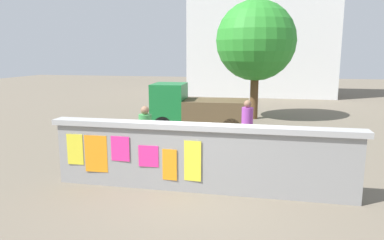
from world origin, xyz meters
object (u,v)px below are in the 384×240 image
object	(u,v)px
person_walking	(145,130)
tree_roadside	(256,41)
bicycle_near	(132,139)
auto_rickshaw_truck	(195,109)
motorcycle	(274,154)
person_bystander	(247,121)

from	to	relation	value
person_walking	tree_roadside	bearing A→B (deg)	71.99
tree_roadside	bicycle_near	bearing A→B (deg)	-118.13
auto_rickshaw_truck	tree_roadside	world-z (taller)	tree_roadside
motorcycle	tree_roadside	bearing A→B (deg)	96.08
motorcycle	person_walking	distance (m)	3.39
motorcycle	tree_roadside	size ratio (longest dim) A/B	0.36
person_walking	tree_roadside	distance (m)	8.59
bicycle_near	tree_roadside	xyz separation A→B (m)	(3.46, 6.47, 3.15)
person_walking	motorcycle	bearing A→B (deg)	3.24
tree_roadside	person_bystander	bearing A→B (deg)	-89.70
person_walking	person_bystander	bearing A→B (deg)	34.96
motorcycle	tree_roadside	distance (m)	8.24
person_bystander	tree_roadside	world-z (taller)	tree_roadside
bicycle_near	person_walking	xyz separation A→B (m)	(0.92, -1.34, 0.62)
motorcycle	person_walking	bearing A→B (deg)	-176.76
motorcycle	person_walking	xyz separation A→B (m)	(-3.35, -0.19, 0.52)
bicycle_near	motorcycle	bearing A→B (deg)	-15.06
bicycle_near	tree_roadside	size ratio (longest dim) A/B	0.32
motorcycle	person_walking	world-z (taller)	person_walking
bicycle_near	person_walking	world-z (taller)	person_walking
bicycle_near	person_walking	bearing A→B (deg)	-55.50
motorcycle	person_bystander	bearing A→B (deg)	115.87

